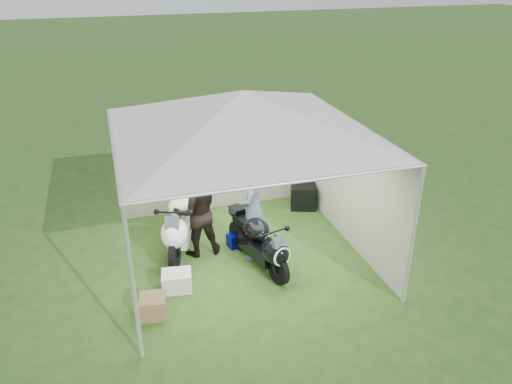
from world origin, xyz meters
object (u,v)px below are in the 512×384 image
(equipment_box, at_px, (303,197))
(crate_0, at_px, (177,281))
(motorcycle_black, at_px, (261,242))
(motorcycle_white, at_px, (180,222))
(crate_1, at_px, (153,306))
(person_dark_jacket, at_px, (196,211))
(canopy_tent, at_px, (242,116))
(person_blue_jacket, at_px, (253,209))
(paddock_stand, at_px, (237,239))

(equipment_box, xyz_separation_m, crate_0, (-3.01, -2.08, -0.10))
(motorcycle_black, bearing_deg, motorcycle_white, 126.43)
(equipment_box, distance_m, crate_1, 4.34)
(person_dark_jacket, relative_size, equipment_box, 3.25)
(person_dark_jacket, distance_m, crate_1, 1.95)
(canopy_tent, height_order, crate_0, canopy_tent)
(canopy_tent, xyz_separation_m, equipment_box, (1.70, 1.40, -2.32))
(canopy_tent, height_order, crate_1, canopy_tent)
(person_blue_jacket, relative_size, equipment_box, 3.60)
(motorcycle_black, relative_size, crate_1, 4.77)
(motorcycle_black, height_order, paddock_stand, motorcycle_black)
(paddock_stand, relative_size, crate_0, 0.74)
(motorcycle_white, distance_m, person_dark_jacket, 0.42)
(canopy_tent, distance_m, person_dark_jacket, 1.93)
(equipment_box, bearing_deg, person_blue_jacket, -136.44)
(motorcycle_black, bearing_deg, paddock_stand, 90.00)
(canopy_tent, xyz_separation_m, person_blue_jacket, (0.16, -0.07, -1.65))
(person_dark_jacket, bearing_deg, person_blue_jacket, 155.04)
(canopy_tent, bearing_deg, crate_0, -152.65)
(motorcycle_black, height_order, crate_0, motorcycle_black)
(crate_0, bearing_deg, crate_1, -128.81)
(motorcycle_black, distance_m, equipment_box, 2.44)
(motorcycle_black, relative_size, person_dark_jacket, 1.07)
(motorcycle_white, xyz_separation_m, equipment_box, (2.74, 0.90, -0.31))
(motorcycle_white, height_order, person_dark_jacket, person_dark_jacket)
(canopy_tent, distance_m, person_blue_jacket, 1.66)
(person_blue_jacket, bearing_deg, crate_0, -37.21)
(paddock_stand, relative_size, crate_1, 0.93)
(equipment_box, bearing_deg, crate_0, -145.35)
(canopy_tent, bearing_deg, motorcycle_black, -70.53)
(motorcycle_black, height_order, equipment_box, motorcycle_black)
(paddock_stand, height_order, crate_0, crate_0)
(canopy_tent, relative_size, equipment_box, 11.05)
(person_dark_jacket, xyz_separation_m, crate_1, (-0.98, -1.54, -0.67))
(motorcycle_black, relative_size, equipment_box, 3.49)
(person_blue_jacket, height_order, crate_1, person_blue_jacket)
(person_blue_jacket, bearing_deg, person_dark_jacket, -82.37)
(person_dark_jacket, relative_size, person_blue_jacket, 0.90)
(canopy_tent, bearing_deg, crate_1, -145.01)
(crate_0, distance_m, crate_1, 0.70)
(person_dark_jacket, bearing_deg, motorcycle_white, -37.22)
(equipment_box, bearing_deg, person_dark_jacket, -156.22)
(canopy_tent, height_order, motorcycle_white, canopy_tent)
(equipment_box, bearing_deg, paddock_stand, -148.22)
(person_blue_jacket, relative_size, crate_1, 4.92)
(person_blue_jacket, bearing_deg, equipment_box, 163.70)
(motorcycle_black, distance_m, paddock_stand, 0.90)
(person_blue_jacket, xyz_separation_m, crate_1, (-1.91, -1.16, -0.75))
(paddock_stand, height_order, crate_1, crate_1)
(motorcycle_white, bearing_deg, canopy_tent, -6.41)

